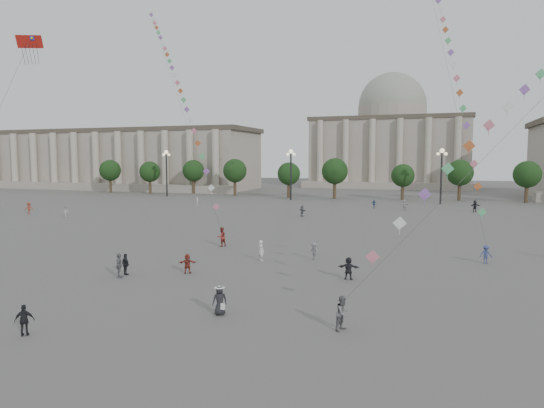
% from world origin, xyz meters
% --- Properties ---
extents(ground, '(360.00, 360.00, 0.00)m').
position_xyz_m(ground, '(0.00, 0.00, 0.00)').
color(ground, '#595653').
rests_on(ground, ground).
extents(hall_west, '(84.00, 26.22, 17.20)m').
position_xyz_m(hall_west, '(-75.00, 93.89, 8.43)').
color(hall_west, gray).
rests_on(hall_west, ground).
extents(hall_central, '(48.30, 34.30, 35.50)m').
position_xyz_m(hall_central, '(0.00, 129.22, 14.23)').
color(hall_central, gray).
rests_on(hall_central, ground).
extents(tree_row, '(137.12, 5.12, 8.00)m').
position_xyz_m(tree_row, '(0.00, 78.00, 5.39)').
color(tree_row, '#3B2C1D').
rests_on(tree_row, ground).
extents(lamp_post_far_west, '(2.00, 0.90, 10.65)m').
position_xyz_m(lamp_post_far_west, '(-45.00, 70.00, 7.35)').
color(lamp_post_far_west, '#262628').
rests_on(lamp_post_far_west, ground).
extents(lamp_post_mid_west, '(2.00, 0.90, 10.65)m').
position_xyz_m(lamp_post_mid_west, '(-15.00, 70.00, 7.35)').
color(lamp_post_mid_west, '#262628').
rests_on(lamp_post_mid_west, ground).
extents(lamp_post_mid_east, '(2.00, 0.90, 10.65)m').
position_xyz_m(lamp_post_mid_east, '(15.00, 70.00, 7.35)').
color(lamp_post_mid_east, '#262628').
rests_on(lamp_post_mid_east, ground).
extents(person_crowd_0, '(0.98, 0.60, 1.56)m').
position_xyz_m(person_crowd_0, '(3.91, 58.05, 0.78)').
color(person_crowd_0, '#335274').
rests_on(person_crowd_0, ground).
extents(person_crowd_1, '(1.03, 1.06, 1.72)m').
position_xyz_m(person_crowd_1, '(-37.72, 29.75, 0.86)').
color(person_crowd_1, silver).
rests_on(person_crowd_1, ground).
extents(person_crowd_2, '(1.38, 1.34, 1.90)m').
position_xyz_m(person_crowd_2, '(-46.15, 31.01, 0.95)').
color(person_crowd_2, maroon).
rests_on(person_crowd_2, ground).
extents(person_crowd_3, '(1.56, 0.61, 1.65)m').
position_xyz_m(person_crowd_3, '(8.58, 6.38, 0.82)').
color(person_crowd_3, black).
rests_on(person_crowd_3, ground).
extents(person_crowd_4, '(1.83, 1.16, 1.88)m').
position_xyz_m(person_crowd_4, '(9.23, 55.85, 0.94)').
color(person_crowd_4, beige).
rests_on(person_crowd_4, ground).
extents(person_crowd_6, '(1.14, 0.96, 1.53)m').
position_xyz_m(person_crowd_6, '(4.52, 12.25, 0.76)').
color(person_crowd_6, slate).
rests_on(person_crowd_6, ground).
extents(person_crowd_9, '(1.80, 1.50, 1.94)m').
position_xyz_m(person_crowd_9, '(20.32, 57.33, 0.97)').
color(person_crowd_9, black).
rests_on(person_crowd_9, ground).
extents(person_crowd_10, '(0.37, 0.55, 1.48)m').
position_xyz_m(person_crowd_10, '(-28.10, 52.89, 0.74)').
color(person_crowd_10, silver).
rests_on(person_crowd_10, ground).
extents(person_crowd_12, '(1.56, 1.37, 1.71)m').
position_xyz_m(person_crowd_12, '(-4.78, 42.15, 0.85)').
color(person_crowd_12, slate).
rests_on(person_crowd_12, ground).
extents(person_crowd_13, '(0.76, 0.74, 1.76)m').
position_xyz_m(person_crowd_13, '(0.35, 10.42, 0.88)').
color(person_crowd_13, white).
rests_on(person_crowd_13, ground).
extents(tourist_1, '(1.03, 0.76, 1.62)m').
position_xyz_m(tourist_1, '(-7.51, 2.27, 0.81)').
color(tourist_1, black).
rests_on(tourist_1, ground).
extents(tourist_2, '(1.46, 0.97, 1.51)m').
position_xyz_m(tourist_2, '(-3.37, 4.25, 0.76)').
color(tourist_2, maroon).
rests_on(tourist_2, ground).
extents(tourist_3, '(0.89, 1.15, 1.81)m').
position_xyz_m(tourist_3, '(-7.45, 1.40, 0.91)').
color(tourist_3, slate).
rests_on(tourist_3, ground).
extents(tourist_4, '(0.98, 0.83, 1.57)m').
position_xyz_m(tourist_4, '(-4.57, -10.00, 0.79)').
color(tourist_4, black).
rests_on(tourist_4, ground).
extents(kite_flyer_0, '(1.10, 1.17, 1.92)m').
position_xyz_m(kite_flyer_0, '(-5.74, 15.49, 0.96)').
color(kite_flyer_0, maroon).
rests_on(kite_flyer_0, ground).
extents(kite_flyer_1, '(1.07, 0.73, 1.53)m').
position_xyz_m(kite_flyer_1, '(18.47, 15.46, 0.77)').
color(kite_flyer_1, navy).
rests_on(kite_flyer_1, ground).
extents(kite_flyer_2, '(0.98, 1.07, 1.79)m').
position_xyz_m(kite_flyer_2, '(10.14, -4.08, 0.89)').
color(kite_flyer_2, slate).
rests_on(kite_flyer_2, ground).
extents(hat_person, '(0.97, 0.90, 1.69)m').
position_xyz_m(hat_person, '(3.18, -3.94, 0.88)').
color(hat_person, black).
rests_on(hat_person, ground).
extents(dragon_kite, '(2.23, 4.85, 19.22)m').
position_xyz_m(dragon_kite, '(-19.39, 5.82, 17.97)').
color(dragon_kite, '#AA1912').
rests_on(dragon_kite, ground).
extents(kite_train_west, '(29.01, 33.17, 56.10)m').
position_xyz_m(kite_train_west, '(-21.11, 33.39, 19.90)').
color(kite_train_west, '#3F3F3F').
rests_on(kite_train_west, ground).
extents(kite_train_mid, '(9.72, 41.34, 64.65)m').
position_xyz_m(kite_train_mid, '(13.69, 37.38, 27.96)').
color(kite_train_mid, '#3F3F3F').
rests_on(kite_train_mid, ground).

